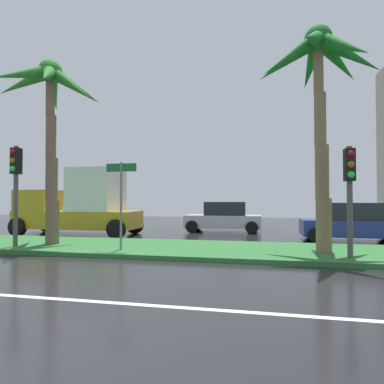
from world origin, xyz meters
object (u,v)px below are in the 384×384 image
box_truck_lead (80,205)px  car_in_traffic_second (353,223)px  palm_tree_centre_left (319,72)px  traffic_signal_median_right (350,181)px  car_in_traffic_leading (224,217)px  street_name_sign (121,193)px  palm_tree_mid_left (50,99)px  traffic_signal_median_left (16,177)px

box_truck_lead → car_in_traffic_second: size_ratio=1.49×
palm_tree_centre_left → traffic_signal_median_right: 3.98m
car_in_traffic_leading → car_in_traffic_second: (6.08, -3.07, 0.00)m
car_in_traffic_leading → street_name_sign: bearing=72.1°
palm_tree_centre_left → box_truck_lead: (-11.25, 4.07, -4.62)m
street_name_sign → car_in_traffic_leading: 8.75m
traffic_signal_median_right → palm_tree_centre_left: bearing=118.4°
traffic_signal_median_right → car_in_traffic_leading: (-4.61, 8.39, -1.59)m
palm_tree_mid_left → street_name_sign: (3.37, -0.82, -3.73)m
palm_tree_centre_left → box_truck_lead: bearing=160.1°
traffic_signal_median_right → car_in_traffic_second: 5.75m
car_in_traffic_leading → traffic_signal_median_right: bearing=118.8°
traffic_signal_median_right → car_in_traffic_leading: bearing=118.8°
palm_tree_mid_left → car_in_traffic_leading: palm_tree_mid_left is taller
traffic_signal_median_right → car_in_traffic_leading: 9.70m
palm_tree_centre_left → street_name_sign: palm_tree_centre_left is taller
box_truck_lead → traffic_signal_median_right: bearing=156.2°
traffic_signal_median_left → street_name_sign: size_ratio=1.23×
palm_tree_mid_left → traffic_signal_median_left: (-0.72, -0.94, -3.12)m
box_truck_lead → car_in_traffic_leading: box_truck_lead is taller
palm_tree_centre_left → car_in_traffic_second: size_ratio=1.76×
palm_tree_mid_left → street_name_sign: bearing=-13.6°
palm_tree_mid_left → street_name_sign: size_ratio=2.41×
palm_tree_mid_left → traffic_signal_median_right: bearing=-5.2°
traffic_signal_median_left → car_in_traffic_second: 14.01m
palm_tree_centre_left → street_name_sign: 7.86m
palm_tree_mid_left → traffic_signal_median_left: palm_tree_mid_left is taller
traffic_signal_median_left → box_truck_lead: size_ratio=0.58×
traffic_signal_median_left → street_name_sign: (4.10, 0.12, -0.61)m
street_name_sign → car_in_traffic_leading: size_ratio=0.70×
car_in_traffic_second → traffic_signal_median_left: bearing=22.4°
traffic_signal_median_left → car_in_traffic_leading: (6.76, 8.36, -1.86)m
traffic_signal_median_right → car_in_traffic_leading: traffic_signal_median_right is taller
palm_tree_mid_left → box_truck_lead: size_ratio=1.13×
palm_tree_mid_left → car_in_traffic_second: 13.81m
car_in_traffic_second → palm_tree_mid_left: bearing=19.8°
traffic_signal_median_right → street_name_sign: size_ratio=1.10×
box_truck_lead → car_in_traffic_second: bearing=-179.7°
car_in_traffic_second → street_name_sign: bearing=30.6°
palm_tree_mid_left → street_name_sign: palm_tree_mid_left is taller
street_name_sign → box_truck_lead: size_ratio=0.47×
traffic_signal_median_right → car_in_traffic_second: bearing=74.5°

